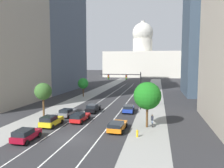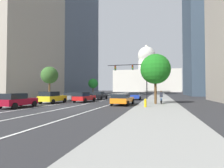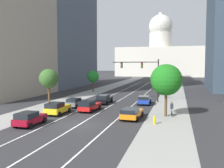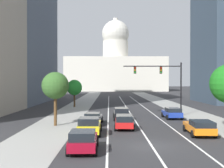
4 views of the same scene
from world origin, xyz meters
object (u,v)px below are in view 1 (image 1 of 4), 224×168
car_orange (117,126)px  cyclist (152,120)px  car_red (80,117)px  street_tree_near_left (43,92)px  car_blue (128,109)px  traffic_signal_mast (128,82)px  car_yellow (51,121)px  car_gray (67,112)px  fire_hydrant (137,133)px  capitol_building (142,60)px  street_tree_mid_left (83,83)px  street_tree_near_right (147,96)px  car_black (93,108)px  car_crimson (26,135)px

car_orange → cyclist: cyclist is taller
car_red → street_tree_near_left: street_tree_near_left is taller
car_blue → traffic_signal_mast: (-0.51, 3.20, 4.53)m
car_blue → car_yellow: 14.69m
street_tree_near_left → car_gray: bearing=10.9°
fire_hydrant → street_tree_near_left: (-16.64, 7.23, 3.82)m
capitol_building → car_gray: 111.12m
street_tree_near_left → traffic_signal_mast: bearing=34.0°
street_tree_mid_left → street_tree_near_left: size_ratio=0.87×
traffic_signal_mast → street_tree_mid_left: traffic_signal_mast is taller
capitol_building → car_yellow: bearing=-92.4°
car_yellow → street_tree_mid_left: 27.85m
car_orange → street_tree_near_left: size_ratio=0.81×
car_gray → street_tree_near_left: size_ratio=0.77×
cyclist → street_tree_near_right: size_ratio=0.27×
car_black → traffic_signal_mast: traffic_signal_mast is taller
cyclist → car_red: bearing=84.4°
car_red → cyclist: 11.07m
car_blue → car_crimson: (-9.80, -17.13, 0.03)m
car_gray → traffic_signal_mast: size_ratio=0.55×
car_black → capitol_building: bearing=-1.2°
car_black → car_crimson: (-3.26, -16.25, 0.01)m
car_crimson → cyclist: (14.32, 9.21, 0.06)m
car_red → street_tree_near_right: size_ratio=0.72×
car_red → street_tree_mid_left: bearing=20.0°
car_black → cyclist: cyclist is taller
capitol_building → street_tree_near_right: size_ratio=7.40×
car_yellow → street_tree_mid_left: size_ratio=0.84×
car_blue → street_tree_near_left: bearing=110.5°
traffic_signal_mast → street_tree_near_right: traffic_signal_mast is taller
car_crimson → street_tree_near_left: (-4.01, 11.37, 3.50)m
car_black → car_gray: 5.26m
car_yellow → car_gray: bearing=0.3°
car_gray → car_orange: bearing=-120.2°
car_crimson → car_yellow: 6.18m
car_orange → street_tree_near_right: size_ratio=0.72×
fire_hydrant → street_tree_near_left: 18.55m
car_crimson → car_red: bearing=-20.1°
car_gray → cyclist: size_ratio=2.59×
car_yellow → cyclist: size_ratio=2.45×
car_black → street_tree_mid_left: size_ratio=0.93×
street_tree_near_left → car_crimson: bearing=-70.6°
car_yellow → traffic_signal_mast: traffic_signal_mast is taller
car_gray → cyclist: 14.63m
car_yellow → street_tree_near_left: size_ratio=0.73×
fire_hydrant → street_tree_near_right: bearing=77.9°
capitol_building → street_tree_near_left: size_ratio=8.31×
street_tree_near_left → car_red: bearing=-16.2°
fire_hydrant → street_tree_mid_left: street_tree_mid_left is taller
street_tree_mid_left → car_yellow: bearing=-80.4°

